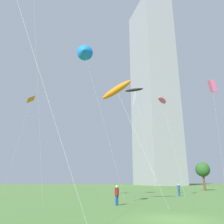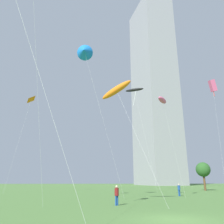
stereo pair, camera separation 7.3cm
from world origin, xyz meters
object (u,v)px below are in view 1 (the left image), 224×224
object	(u,v)px
kite_flying_5	(31,100)
kite_flying_6	(116,90)
person_standing_1	(179,189)
park_tree_1	(203,170)
person_standing_2	(117,194)
kite_flying_7	(212,86)
kite_flying_2	(84,51)
kite_flying_3	(162,100)
distant_highrise_0	(153,87)
kite_flying_0	(134,90)

from	to	relation	value
kite_flying_5	kite_flying_6	bearing A→B (deg)	-55.39
person_standing_1	park_tree_1	distance (m)	21.09
person_standing_2	park_tree_1	world-z (taller)	park_tree_1
person_standing_2	kite_flying_7	world-z (taller)	kite_flying_7
kite_flying_2	kite_flying_6	size ratio (longest dim) A/B	1.58
kite_flying_2	kite_flying_3	world-z (taller)	kite_flying_2
person_standing_2	park_tree_1	distance (m)	36.14
person_standing_2	kite_flying_6	bearing A→B (deg)	-127.54
kite_flying_5	kite_flying_6	xyz separation A→B (m)	(14.78, -21.42, -6.12)
kite_flying_7	distant_highrise_0	world-z (taller)	distant_highrise_0
person_standing_2	person_standing_1	bearing A→B (deg)	-160.60
kite_flying_5	person_standing_1	bearing A→B (deg)	-23.50
kite_flying_3	park_tree_1	bearing A→B (deg)	54.08
kite_flying_6	distant_highrise_0	bearing A→B (deg)	71.16
kite_flying_6	kite_flying_2	bearing A→B (deg)	132.52
kite_flying_5	park_tree_1	bearing A→B (deg)	9.37
person_standing_1	kite_flying_2	distance (m)	23.04
kite_flying_7	park_tree_1	xyz separation A→B (m)	(2.31, 12.19, -14.76)
person_standing_1	person_standing_2	xyz separation A→B (m)	(-10.07, -11.39, 0.03)
kite_flying_6	distant_highrise_0	size ratio (longest dim) A/B	0.13
kite_flying_2	person_standing_1	bearing A→B (deg)	25.64
person_standing_1	kite_flying_2	size ratio (longest dim) A/B	0.08
kite_flying_0	kite_flying_2	bearing A→B (deg)	-114.97
kite_flying_3	person_standing_2	bearing A→B (deg)	-134.05
person_standing_2	kite_flying_7	bearing A→B (deg)	-170.33
distant_highrise_0	park_tree_1	bearing A→B (deg)	-107.98
kite_flying_3	kite_flying_6	world-z (taller)	kite_flying_3
kite_flying_7	kite_flying_3	bearing A→B (deg)	-146.08
kite_flying_5	park_tree_1	world-z (taller)	kite_flying_5
person_standing_1	kite_flying_7	world-z (taller)	kite_flying_7
kite_flying_5	kite_flying_6	size ratio (longest dim) A/B	1.46
person_standing_1	kite_flying_2	world-z (taller)	kite_flying_2
kite_flying_2	kite_flying_3	size ratio (longest dim) A/B	1.48
kite_flying_2	kite_flying_0	bearing A→B (deg)	65.03
kite_flying_7	distant_highrise_0	size ratio (longest dim) A/B	0.21
kite_flying_3	distant_highrise_0	size ratio (longest dim) A/B	0.14
kite_flying_2	kite_flying_7	bearing A→B (deg)	25.46
distant_highrise_0	person_standing_2	bearing A→B (deg)	-120.52
kite_flying_3	kite_flying_7	world-z (taller)	kite_flying_7
person_standing_2	kite_flying_6	xyz separation A→B (m)	(0.11, 0.73, 10.31)
person_standing_1	kite_flying_3	bearing A→B (deg)	-148.01
person_standing_1	kite_flying_6	world-z (taller)	kite_flying_6
kite_flying_3	kite_flying_5	size ratio (longest dim) A/B	0.73
kite_flying_5	kite_flying_7	distance (m)	35.22
person_standing_1	park_tree_1	size ratio (longest dim) A/B	0.28
person_standing_2	kite_flying_7	distance (m)	31.40
person_standing_1	kite_flying_3	size ratio (longest dim) A/B	0.12
kite_flying_6	park_tree_1	bearing A→B (deg)	51.13
kite_flying_0	kite_flying_5	xyz separation A→B (m)	(-22.22, -6.68, -5.66)
kite_flying_2	kite_flying_6	world-z (taller)	kite_flying_2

